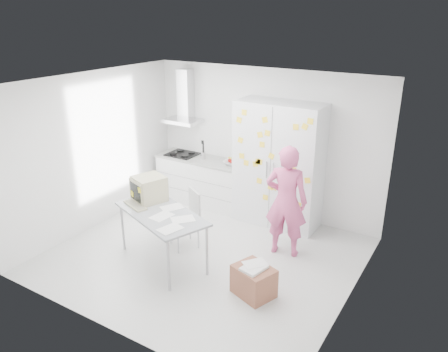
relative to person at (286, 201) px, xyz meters
The scene contains 10 objects.
floor 1.55m from the person, 143.66° to the right, with size 4.50×4.00×0.02m, color silver.
walls 1.12m from the person, behind, with size 4.52×4.01×2.70m.
ceiling 2.21m from the person, 143.66° to the right, with size 4.50×4.00×0.02m, color white.
counter_run 2.45m from the person, 156.81° to the left, with size 1.84×0.63×1.28m.
range_hood 3.07m from the person, 157.86° to the left, with size 0.70×0.48×1.01m.
tall_cabinet 1.11m from the person, 121.63° to the left, with size 1.50×0.68×2.20m.
person is the anchor object (origin of this frame).
desk 2.03m from the person, 148.63° to the right, with size 1.71×1.26×1.22m.
chair 1.59m from the person, 157.56° to the right, with size 0.59×0.59×0.95m.
cardboard_box 1.41m from the person, 85.05° to the right, with size 0.63×0.57×0.46m.
Camera 1 is at (3.38, -4.93, 3.63)m, focal length 35.00 mm.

